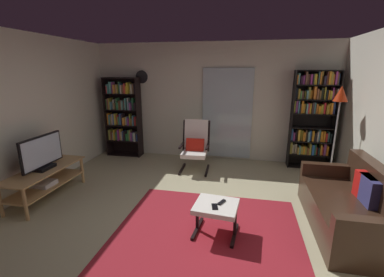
# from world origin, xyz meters

# --- Properties ---
(ground_plane) EXTENTS (7.02, 7.02, 0.00)m
(ground_plane) POSITION_xyz_m (0.00, 0.00, 0.00)
(ground_plane) COLOR tan
(wall_back) EXTENTS (5.60, 0.06, 2.60)m
(wall_back) POSITION_xyz_m (0.00, 2.90, 1.30)
(wall_back) COLOR silver
(wall_back) RESTS_ON ground
(glass_door_panel) EXTENTS (1.10, 0.01, 2.00)m
(glass_door_panel) POSITION_xyz_m (0.36, 2.83, 1.05)
(glass_door_panel) COLOR silver
(area_rug) EXTENTS (2.34, 2.06, 0.01)m
(area_rug) POSITION_xyz_m (0.38, -0.08, 0.00)
(area_rug) COLOR maroon
(area_rug) RESTS_ON ground
(tv_stand) EXTENTS (0.51, 1.39, 0.49)m
(tv_stand) POSITION_xyz_m (-2.30, 0.32, 0.33)
(tv_stand) COLOR tan
(tv_stand) RESTS_ON ground
(television) EXTENTS (0.20, 0.82, 0.54)m
(television) POSITION_xyz_m (-2.30, 0.33, 0.74)
(television) COLOR black
(television) RESTS_ON tv_stand
(bookshelf_near_tv) EXTENTS (0.82, 0.30, 1.84)m
(bookshelf_near_tv) POSITION_xyz_m (-2.05, 2.65, 0.99)
(bookshelf_near_tv) COLOR black
(bookshelf_near_tv) RESTS_ON ground
(bookshelf_near_sofa) EXTENTS (0.84, 0.30, 2.01)m
(bookshelf_near_sofa) POSITION_xyz_m (2.12, 2.67, 1.11)
(bookshelf_near_sofa) COLOR black
(bookshelf_near_sofa) RESTS_ON ground
(leather_sofa) EXTENTS (0.85, 1.74, 0.84)m
(leather_sofa) POSITION_xyz_m (2.18, 0.37, 0.31)
(leather_sofa) COLOR #352116
(leather_sofa) RESTS_ON ground
(lounge_armchair) EXTENTS (0.59, 0.67, 1.02)m
(lounge_armchair) POSITION_xyz_m (-0.20, 2.06, 0.53)
(lounge_armchair) COLOR black
(lounge_armchair) RESTS_ON ground
(ottoman) EXTENTS (0.56, 0.53, 0.41)m
(ottoman) POSITION_xyz_m (0.48, -0.09, 0.34)
(ottoman) COLOR white
(ottoman) RESTS_ON ground
(tv_remote) EXTENTS (0.10, 0.15, 0.02)m
(tv_remote) POSITION_xyz_m (0.54, -0.04, 0.42)
(tv_remote) COLOR black
(tv_remote) RESTS_ON ottoman
(cell_phone) EXTENTS (0.10, 0.15, 0.01)m
(cell_phone) POSITION_xyz_m (0.47, -0.16, 0.42)
(cell_phone) COLOR black
(cell_phone) RESTS_ON ottoman
(floor_lamp_by_shelf) EXTENTS (0.23, 0.23, 1.75)m
(floor_lamp_by_shelf) POSITION_xyz_m (2.33, 1.87, 1.48)
(floor_lamp_by_shelf) COLOR #A5A5AD
(floor_lamp_by_shelf) RESTS_ON ground
(wall_clock) EXTENTS (0.29, 0.03, 0.29)m
(wall_clock) POSITION_xyz_m (-1.61, 2.82, 1.85)
(wall_clock) COLOR silver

